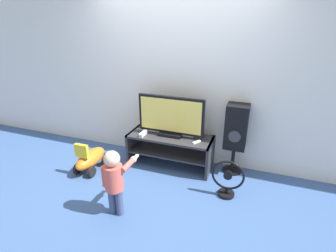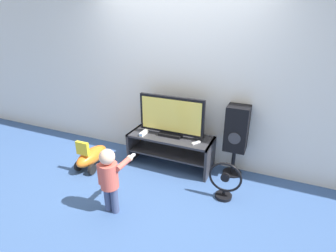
% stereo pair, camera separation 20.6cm
% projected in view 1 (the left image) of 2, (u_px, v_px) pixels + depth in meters
% --- Properties ---
extents(ground_plane, '(16.00, 16.00, 0.00)m').
position_uv_depth(ground_plane, '(165.00, 173.00, 3.75)').
color(ground_plane, '#38568C').
extents(wall_back, '(10.00, 0.06, 2.60)m').
position_uv_depth(wall_back, '(178.00, 75.00, 3.73)').
color(wall_back, silver).
rests_on(wall_back, ground_plane).
extents(tv_stand, '(1.23, 0.47, 0.48)m').
position_uv_depth(tv_stand, '(170.00, 146.00, 3.83)').
color(tv_stand, '#2D2D33').
rests_on(tv_stand, ground_plane).
extents(television, '(0.96, 0.20, 0.58)m').
position_uv_depth(television, '(171.00, 117.00, 3.68)').
color(television, black).
rests_on(television, tv_stand).
extents(game_console, '(0.05, 0.20, 0.05)m').
position_uv_depth(game_console, '(143.00, 133.00, 3.78)').
color(game_console, white).
rests_on(game_console, tv_stand).
extents(remote_primary, '(0.10, 0.13, 0.03)m').
position_uv_depth(remote_primary, '(197.00, 142.00, 3.56)').
color(remote_primary, white).
rests_on(remote_primary, tv_stand).
extents(child, '(0.30, 0.45, 0.79)m').
position_uv_depth(child, '(114.00, 178.00, 2.82)').
color(child, '#3F4C72').
rests_on(child, ground_plane).
extents(speaker_tower, '(0.29, 0.27, 1.01)m').
position_uv_depth(speaker_tower, '(236.00, 129.00, 3.53)').
color(speaker_tower, black).
rests_on(speaker_tower, ground_plane).
extents(floor_fan, '(0.40, 0.20, 0.49)m').
position_uv_depth(floor_fan, '(227.00, 180.00, 3.20)').
color(floor_fan, black).
rests_on(floor_fan, ground_plane).
extents(ride_on_toy, '(0.29, 0.60, 0.48)m').
position_uv_depth(ride_on_toy, '(90.00, 159.00, 3.76)').
color(ride_on_toy, orange).
rests_on(ride_on_toy, ground_plane).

